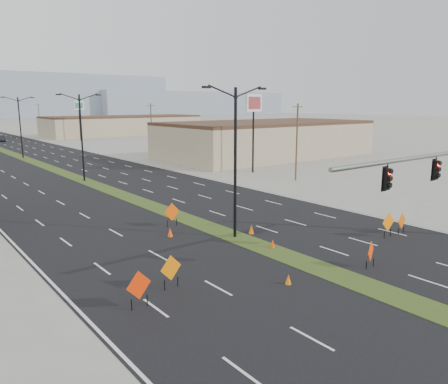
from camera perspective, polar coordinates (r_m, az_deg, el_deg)
ground at (r=22.65m, az=21.58°, el=-12.70°), size 600.00×600.00×0.00m
building_se_near at (r=76.14m, az=5.51°, el=6.74°), size 36.00×18.00×5.50m
building_se_far at (r=132.75m, az=-13.01°, el=8.40°), size 44.00×16.00×5.00m
mesa_east at (r=359.63m, az=-4.61°, el=11.45°), size 160.00×50.00×18.00m
streetlight_0 at (r=28.83m, az=1.48°, el=4.40°), size 5.15×0.24×10.02m
streetlight_1 at (r=53.41m, az=-18.11°, el=7.11°), size 5.15×0.24×10.02m
streetlight_2 at (r=80.26m, az=-25.08°, el=7.88°), size 5.15×0.24×10.02m
utility_pole_0 at (r=52.04m, az=9.49°, el=6.59°), size 1.60×0.20×9.00m
utility_pole_1 at (r=79.94m, az=-9.46°, el=8.25°), size 1.60×0.20×9.00m
utility_pole_2 at (r=111.90m, az=-18.19°, el=8.72°), size 1.60×0.20×9.00m
utility_pole_3 at (r=145.27m, az=-22.99°, el=8.89°), size 1.60×0.20×9.00m
car_mid at (r=118.01m, az=-27.13°, el=6.21°), size 1.69×4.31×1.40m
construction_sign_0 at (r=20.06m, az=-11.07°, el=-12.01°), size 1.31×0.27×1.77m
construction_sign_1 at (r=21.86m, az=-6.95°, el=-9.96°), size 1.28×0.25×1.72m
construction_sign_2 at (r=32.46m, az=-6.82°, el=-2.70°), size 1.35×0.16×1.80m
construction_sign_3 at (r=25.63m, az=18.61°, el=-7.50°), size 1.09×0.46×1.53m
construction_sign_4 at (r=32.96m, az=22.20°, el=-3.58°), size 1.14×0.17×1.52m
construction_sign_5 at (r=31.74m, az=20.66°, el=-3.79°), size 1.29×0.09×1.72m
cone_0 at (r=22.67m, az=8.40°, el=-11.23°), size 0.41×0.41×0.53m
cone_1 at (r=27.90m, az=6.35°, el=-6.73°), size 0.34×0.34×0.57m
cone_2 at (r=30.73m, az=3.60°, el=-4.87°), size 0.47×0.47×0.66m
cone_3 at (r=30.22m, az=-7.05°, el=-5.25°), size 0.46×0.46×0.63m
pole_sign_east_near at (r=57.38m, az=3.89°, el=10.82°), size 3.30×1.13×10.16m
pole_sign_east_far at (r=115.40m, az=-18.43°, el=10.32°), size 3.04×1.41×9.55m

